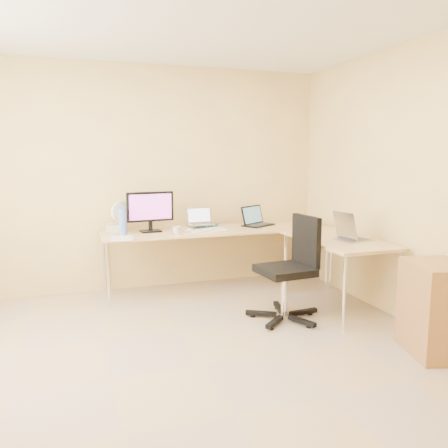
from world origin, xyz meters
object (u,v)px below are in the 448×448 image
object	(u,v)px
desk_return	(337,273)
laptop_return	(354,228)
laptop_black	(258,216)
mug	(177,230)
desk_main	(218,259)
monitor	(150,212)
keyboard	(207,230)
laptop_center	(201,216)
cabinet	(438,310)
office_chair	(285,269)
desk_fan	(121,217)
water_bottle	(123,222)

from	to	relation	value
desk_return	laptop_return	distance (m)	0.51
desk_return	laptop_black	world-z (taller)	laptop_black
laptop_return	laptop_black	bearing A→B (deg)	13.19
laptop_black	mug	bearing A→B (deg)	163.39
desk_main	monitor	size ratio (longest dim) A/B	5.05
keyboard	mug	distance (m)	0.40
keyboard	mug	bearing A→B (deg)	-179.96
laptop_return	desk_main	bearing A→B (deg)	32.27
laptop_center	cabinet	distance (m)	2.71
office_chair	desk_fan	bearing A→B (deg)	130.17
monitor	desk_return	bearing A→B (deg)	-35.62
desk_main	laptop_black	xyz separation A→B (m)	(0.53, 0.06, 0.49)
desk_fan	monitor	bearing A→B (deg)	-53.78
laptop_black	office_chair	bearing A→B (deg)	-132.32
desk_main	keyboard	size ratio (longest dim) A/B	6.08
laptop_black	water_bottle	size ratio (longest dim) A/B	1.29
mug	laptop_black	bearing A→B (deg)	15.04
water_bottle	laptop_return	xyz separation A→B (m)	(2.16, -1.01, -0.03)
laptop_black	water_bottle	xyz separation A→B (m)	(-1.63, -0.18, 0.03)
mug	laptop_return	size ratio (longest dim) A/B	0.26
keyboard	cabinet	size ratio (longest dim) A/B	0.57
desk_return	office_chair	world-z (taller)	office_chair
laptop_return	office_chair	distance (m)	0.84
desk_main	keyboard	bearing A→B (deg)	-147.40
monitor	water_bottle	size ratio (longest dim) A/B	1.78
desk_main	monitor	world-z (taller)	monitor
mug	office_chair	distance (m)	1.27
desk_main	laptop_center	world-z (taller)	laptop_center
keyboard	office_chair	xyz separation A→B (m)	(0.46, -1.05, -0.24)
office_chair	water_bottle	bearing A→B (deg)	138.27
desk_fan	mug	bearing A→B (deg)	-61.99
mug	desk_fan	world-z (taller)	desk_fan
laptop_return	cabinet	xyz separation A→B (m)	(0.06, -1.10, -0.49)
desk_return	keyboard	world-z (taller)	keyboard
office_chair	desk_main	bearing A→B (deg)	99.43
keyboard	laptop_return	size ratio (longest dim) A/B	1.21
desk_main	laptop_return	world-z (taller)	laptop_return
laptop_return	monitor	bearing A→B (deg)	46.87
monitor	laptop_return	distance (m)	2.17
laptop_return	office_chair	xyz separation A→B (m)	(-0.76, -0.02, -0.35)
laptop_black	desk_fan	distance (m)	1.61
desk_main	desk_return	xyz separation A→B (m)	(0.98, -1.00, 0.00)
water_bottle	office_chair	bearing A→B (deg)	-36.33
mug	cabinet	xyz separation A→B (m)	(1.66, -2.00, -0.41)
laptop_center	desk_fan	world-z (taller)	desk_fan
monitor	office_chair	distance (m)	1.66
desk_fan	desk_main	bearing A→B (deg)	-33.81
mug	water_bottle	world-z (taller)	water_bottle
water_bottle	office_chair	xyz separation A→B (m)	(1.40, -1.03, -0.38)
laptop_return	office_chair	size ratio (longest dim) A/B	0.35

